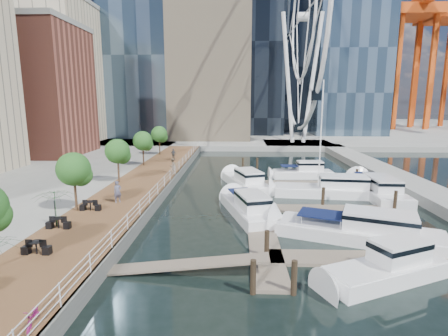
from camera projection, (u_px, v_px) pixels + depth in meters
name	position (u px, v px, depth m)	size (l,w,h in m)	color
ground	(219.00, 245.00, 23.28)	(520.00, 520.00, 0.00)	black
boardwalk	(144.00, 184.00, 38.25)	(6.00, 60.00, 1.00)	brown
seawall	(171.00, 185.00, 38.14)	(0.25, 60.00, 1.00)	#595954
land_far	(234.00, 128.00, 123.35)	(200.00, 114.00, 1.00)	gray
breakwater	(393.00, 177.00, 42.10)	(4.00, 60.00, 1.00)	gray
pier	(298.00, 145.00, 73.74)	(14.00, 12.00, 1.00)	gray
railing	(170.00, 175.00, 37.95)	(0.10, 60.00, 1.05)	white
floating_docks	(309.00, 198.00, 32.70)	(16.00, 34.00, 2.60)	#6D6051
ferris_wheel	(303.00, 17.00, 69.03)	(5.80, 45.60, 47.80)	white
port_cranes	(446.00, 68.00, 111.04)	(40.00, 52.00, 38.00)	#D84C14
street_trees	(117.00, 151.00, 36.65)	(2.60, 42.60, 4.60)	#3F2B1C
cafe_tables	(48.00, 234.00, 21.45)	(2.50, 13.70, 0.74)	black
yacht_foreground	(357.00, 239.00, 24.18)	(3.21, 11.98, 2.15)	white
bicycle	(33.00, 316.00, 13.18)	(0.54, 1.54, 0.81)	#801254
pedestrian_near	(118.00, 192.00, 29.46)	(0.67, 0.44, 1.85)	#52536E
pedestrian_mid	(172.00, 166.00, 41.47)	(0.88, 0.68, 1.80)	#806B58
pedestrian_far	(174.00, 154.00, 51.29)	(0.98, 0.41, 1.67)	#343841
moored_yachts	(321.00, 197.00, 34.94)	(17.95, 29.67, 11.50)	white
cafe_seating	(21.00, 234.00, 19.38)	(4.56, 11.13, 2.54)	#0E3413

